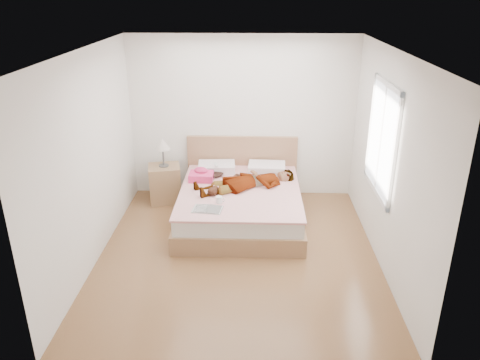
% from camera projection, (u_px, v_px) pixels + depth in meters
% --- Properties ---
extents(ground, '(4.00, 4.00, 0.00)m').
position_uv_depth(ground, '(238.00, 254.00, 6.14)').
color(ground, '#572F1B').
rests_on(ground, ground).
extents(woman, '(1.69, 1.21, 0.22)m').
position_uv_depth(woman, '(248.00, 179.00, 6.91)').
color(woman, white).
rests_on(woman, bed).
extents(hair, '(0.44, 0.53, 0.07)m').
position_uv_depth(hair, '(212.00, 172.00, 7.37)').
color(hair, black).
rests_on(hair, bed).
extents(phone, '(0.08, 0.10, 0.05)m').
position_uv_depth(phone, '(216.00, 164.00, 7.26)').
color(phone, silver).
rests_on(phone, bed).
extents(room_shell, '(4.00, 4.00, 4.00)m').
position_uv_depth(room_shell, '(382.00, 139.00, 5.78)').
color(room_shell, white).
rests_on(room_shell, ground).
extents(bed, '(1.80, 2.08, 1.00)m').
position_uv_depth(bed, '(240.00, 201.00, 6.99)').
color(bed, olive).
rests_on(bed, ground).
extents(towel, '(0.37, 0.32, 0.19)m').
position_uv_depth(towel, '(201.00, 175.00, 7.13)').
color(towel, '#FF4598').
rests_on(towel, bed).
extents(magazine, '(0.42, 0.30, 0.02)m').
position_uv_depth(magazine, '(207.00, 209.00, 6.20)').
color(magazine, silver).
rests_on(magazine, bed).
extents(coffee_mug, '(0.13, 0.10, 0.10)m').
position_uv_depth(coffee_mug, '(219.00, 200.00, 6.38)').
color(coffee_mug, white).
rests_on(coffee_mug, bed).
extents(plush_toy, '(0.18, 0.23, 0.12)m').
position_uv_depth(plush_toy, '(213.00, 191.00, 6.62)').
color(plush_toy, black).
rests_on(plush_toy, bed).
extents(nightstand, '(0.57, 0.53, 1.06)m').
position_uv_depth(nightstand, '(165.00, 181.00, 7.53)').
color(nightstand, '#8D5E41').
rests_on(nightstand, ground).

